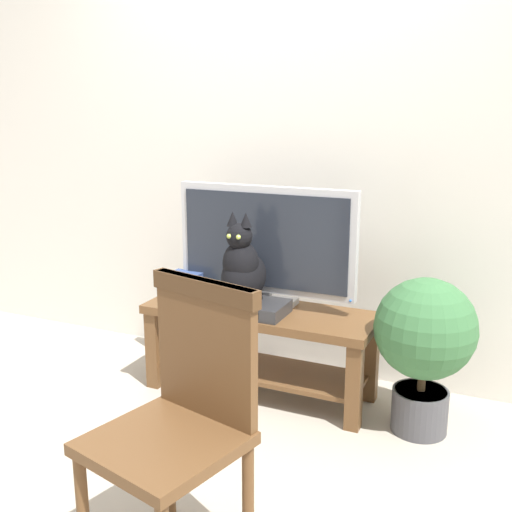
% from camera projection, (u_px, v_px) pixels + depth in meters
% --- Properties ---
extents(ground_plane, '(12.00, 12.00, 0.00)m').
position_uv_depth(ground_plane, '(203.00, 443.00, 2.73)').
color(ground_plane, '#ADA393').
extents(back_wall, '(7.00, 0.12, 2.80)m').
position_uv_depth(back_wall, '(290.00, 122.00, 3.32)').
color(back_wall, silver).
rests_on(back_wall, ground).
extents(tv_stand, '(1.20, 0.42, 0.47)m').
position_uv_depth(tv_stand, '(260.00, 335.00, 3.14)').
color(tv_stand, brown).
rests_on(tv_stand, ground).
extents(tv, '(0.96, 0.20, 0.63)m').
position_uv_depth(tv, '(266.00, 244.00, 3.09)').
color(tv, '#B7B7BC').
rests_on(tv, tv_stand).
extents(media_box, '(0.44, 0.24, 0.06)m').
position_uv_depth(media_box, '(244.00, 306.00, 3.05)').
color(media_box, '#2D2D30').
rests_on(media_box, tv_stand).
extents(cat, '(0.21, 0.37, 0.46)m').
position_uv_depth(cat, '(243.00, 269.00, 2.99)').
color(cat, black).
rests_on(cat, media_box).
extents(wooden_chair, '(0.53, 0.53, 0.94)m').
position_uv_depth(wooden_chair, '(183.00, 407.00, 1.95)').
color(wooden_chair, brown).
rests_on(wooden_chair, ground).
extents(book_stack, '(0.26, 0.21, 0.14)m').
position_uv_depth(book_stack, '(188.00, 287.00, 3.26)').
color(book_stack, '#38664C').
rests_on(book_stack, tv_stand).
extents(potted_plant, '(0.46, 0.46, 0.74)m').
position_uv_depth(potted_plant, '(425.00, 339.00, 2.74)').
color(potted_plant, '#47474C').
rests_on(potted_plant, ground).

